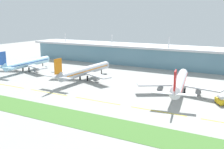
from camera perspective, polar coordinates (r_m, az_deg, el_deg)
name	(u,v)px	position (r m, az deg, el deg)	size (l,w,h in m)	color
ground_plane	(105,100)	(149.67, -1.47, -5.31)	(600.00, 600.00, 0.00)	#9E9E99
terminal_building	(170,57)	(250.56, 11.91, 3.63)	(288.00, 34.00, 27.09)	#6693A8
airliner_nearest	(27,63)	(236.94, -17.14, 2.20)	(48.69, 59.46, 18.90)	#9ED1EA
airliner_near_middle	(85,71)	(196.13, -5.63, 0.74)	(48.79, 64.98, 18.90)	#ADB2BC
airliner_far_middle	(179,83)	(165.71, 13.72, -1.63)	(47.95, 65.64, 18.90)	white
taxiway_stripe_west	(8,86)	(192.33, -20.54, -2.16)	(28.00, 0.70, 0.04)	yellow
taxiway_stripe_mid_west	(48,93)	(168.44, -12.97, -3.63)	(28.00, 0.70, 0.04)	yellow
taxiway_stripe_centre	(97,101)	(148.55, -3.10, -5.44)	(28.00, 0.70, 0.04)	yellow
taxiway_stripe_mid_east	(158,111)	(134.44, 9.38, -7.48)	(28.00, 0.70, 0.04)	yellow
grass_verge	(71,117)	(126.22, -8.45, -8.75)	(300.00, 18.00, 0.10)	#477A33
fuel_truck	(220,100)	(152.47, 21.34, -4.93)	(5.91, 7.52, 4.95)	gold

